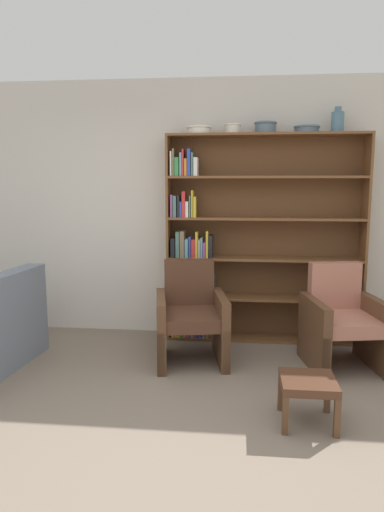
% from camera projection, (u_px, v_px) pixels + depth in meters
% --- Properties ---
extents(ground_plane, '(24.00, 24.00, 0.00)m').
position_uv_depth(ground_plane, '(182.00, 452.00, 2.84)').
color(ground_plane, '#7A6B5B').
extents(wall_back, '(12.00, 0.06, 2.75)m').
position_uv_depth(wall_back, '(208.00, 210.00, 4.95)').
color(wall_back, silver).
rests_on(wall_back, ground).
extents(bookshelf, '(2.03, 0.30, 2.16)m').
position_uv_depth(bookshelf, '(246.00, 244.00, 4.80)').
color(bookshelf, brown).
rests_on(bookshelf, ground).
extents(bowl_cream, '(0.26, 0.26, 0.08)m').
position_uv_depth(bowl_cream, '(199.00, 130.00, 4.65)').
color(bowl_cream, silver).
rests_on(bowl_cream, bookshelf).
extents(bowl_terracotta, '(0.17, 0.17, 0.10)m').
position_uv_depth(bowl_terracotta, '(233.00, 128.00, 4.61)').
color(bowl_terracotta, silver).
rests_on(bowl_terracotta, bookshelf).
extents(bowl_copper, '(0.23, 0.23, 0.11)m').
position_uv_depth(bowl_copper, '(265.00, 127.00, 4.58)').
color(bowl_copper, slate).
rests_on(bowl_copper, bookshelf).
extents(bowl_sage, '(0.26, 0.26, 0.07)m').
position_uv_depth(bowl_sage, '(307.00, 129.00, 4.54)').
color(bowl_sage, slate).
rests_on(bowl_sage, bookshelf).
extents(vase_tall, '(0.12, 0.12, 0.25)m').
position_uv_depth(vase_tall, '(338.00, 121.00, 4.50)').
color(vase_tall, slate).
rests_on(vase_tall, bookshelf).
extents(armchair_leather, '(0.75, 0.78, 0.92)m').
position_uv_depth(armchair_leather, '(191.00, 317.00, 4.29)').
color(armchair_leather, brown).
rests_on(armchair_leather, ground).
extents(armchair_cushioned, '(0.75, 0.78, 0.92)m').
position_uv_depth(armchair_cushioned, '(342.00, 322.00, 4.15)').
color(armchair_cushioned, brown).
rests_on(armchair_cushioned, ground).
extents(footstool, '(0.38, 0.38, 0.33)m').
position_uv_depth(footstool, '(308.00, 386.00, 3.15)').
color(footstool, brown).
rests_on(footstool, ground).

